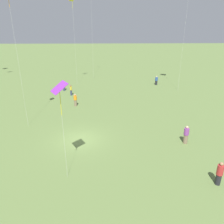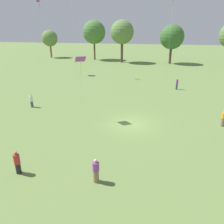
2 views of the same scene
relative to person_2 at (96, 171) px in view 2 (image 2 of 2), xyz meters
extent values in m
plane|color=olive|center=(1.03, 9.75, -0.85)|extent=(240.00, 240.00, 0.00)
cylinder|color=brown|center=(-33.00, 58.92, 1.28)|extent=(0.54, 0.54, 4.27)
sphere|color=#5B7F42|center=(-33.00, 58.92, 5.38)|extent=(5.23, 5.23, 5.23)
cylinder|color=brown|center=(-16.96, 56.87, 1.97)|extent=(0.54, 0.54, 5.66)
sphere|color=#477538|center=(-16.96, 56.87, 7.42)|extent=(6.97, 6.97, 6.97)
cylinder|color=brown|center=(-7.53, 52.91, 2.11)|extent=(0.71, 0.71, 5.93)
sphere|color=#5B7F42|center=(-7.53, 52.91, 7.55)|extent=(6.58, 6.58, 6.58)
cylinder|color=brown|center=(6.21, 53.69, 1.50)|extent=(0.65, 0.65, 4.72)
sphere|color=#38662D|center=(6.21, 53.69, 6.31)|extent=(6.53, 6.53, 6.53)
cylinder|color=#847056|center=(0.00, 0.00, -0.42)|extent=(0.46, 0.46, 0.88)
cylinder|color=purple|center=(0.00, 0.00, 0.34)|extent=(0.54, 0.54, 0.63)
sphere|color=beige|center=(0.00, 0.00, 0.77)|extent=(0.24, 0.24, 0.24)
cylinder|color=#4C4C51|center=(-12.17, 12.31, -0.46)|extent=(0.43, 0.43, 0.79)
cylinder|color=white|center=(-12.17, 12.31, 0.29)|extent=(0.50, 0.50, 0.72)
sphere|color=tan|center=(-12.17, 12.31, 0.77)|extent=(0.24, 0.24, 0.24)
cylinder|color=#847056|center=(10.40, 11.28, -0.42)|extent=(0.51, 0.51, 0.87)
cylinder|color=orange|center=(10.40, 11.28, 0.30)|extent=(0.60, 0.60, 0.58)
cylinder|color=#232328|center=(-5.60, -0.28, -0.46)|extent=(0.44, 0.44, 0.80)
cylinder|color=#B72D2D|center=(-5.60, -0.28, 0.30)|extent=(0.51, 0.51, 0.72)
sphere|color=#A87A56|center=(-5.60, -0.28, 0.78)|extent=(0.24, 0.24, 0.24)
cylinder|color=#333D5B|center=(6.54, 25.24, -0.40)|extent=(0.43, 0.43, 0.90)
cylinder|color=purple|center=(6.54, 25.24, 0.37)|extent=(0.51, 0.51, 0.66)
sphere|color=#A87A56|center=(6.54, 25.24, 0.82)|extent=(0.24, 0.24, 0.24)
cylinder|color=orange|center=(4.43, 15.72, 11.20)|extent=(0.04, 0.04, 0.87)
cylinder|color=silver|center=(4.43, 15.72, 5.50)|extent=(0.01, 0.01, 12.72)
cylinder|color=blue|center=(-21.20, 33.31, 12.85)|extent=(0.04, 0.04, 1.56)
cylinder|color=silver|center=(-21.20, 33.31, 6.57)|extent=(0.01, 0.01, 14.86)
cylinder|color=silver|center=(-13.88, 32.24, 8.34)|extent=(0.01, 0.01, 18.40)
cube|color=purple|center=(-4.43, 10.10, 5.74)|extent=(1.33, 1.27, 0.62)
cylinder|color=yellow|center=(-4.43, 10.10, 4.66)|extent=(0.04, 0.04, 1.52)
cylinder|color=silver|center=(-4.43, 10.10, 2.44)|extent=(0.01, 0.01, 6.59)
camera|label=1|loc=(-17.39, 7.34, 9.23)|focal=35.00mm
camera|label=2|loc=(3.57, -11.42, 8.76)|focal=35.00mm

